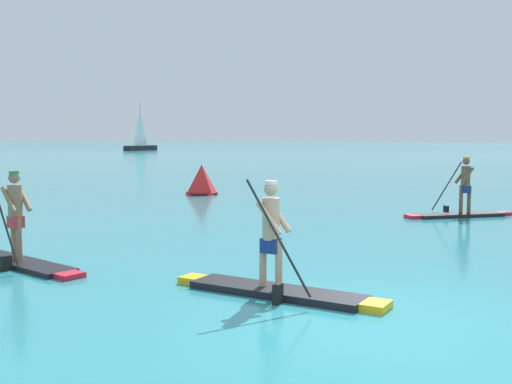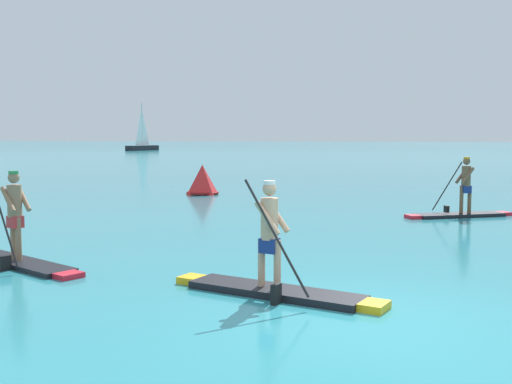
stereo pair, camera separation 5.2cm
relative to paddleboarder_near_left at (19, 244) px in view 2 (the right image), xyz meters
The scene contains 6 objects.
ground 6.76m from the paddleboarder_near_left, 17.76° to the right, with size 440.00×440.00×0.00m, color teal.
paddleboarder_near_left is the anchor object (origin of this frame).
paddleboarder_mid_center 5.11m from the paddleboarder_near_left, 12.88° to the right, with size 3.41×1.53×1.80m.
paddleboarder_far_right 12.46m from the paddleboarder_near_left, 45.07° to the left, with size 3.21×1.87×1.80m.
race_marker_buoy 13.90m from the paddleboarder_near_left, 92.69° to the left, with size 1.54×1.54×1.21m.
sailboat_left_horizon 87.04m from the paddleboarder_near_left, 110.72° to the left, with size 3.47×6.38×7.38m.
Camera 2 is at (0.13, -8.01, 2.40)m, focal length 43.19 mm.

